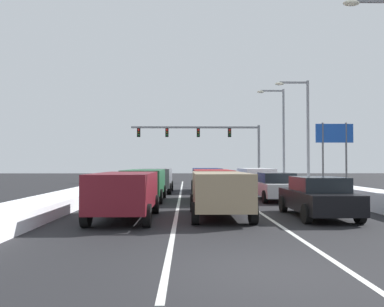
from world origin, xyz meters
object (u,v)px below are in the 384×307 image
(street_lamp_right_mid, at_px, (304,124))
(sedan_silver_right_lane_second, at_px, (276,186))
(suv_maroon_left_lane_nearest, at_px, (125,191))
(roadside_sign_right, at_px, (334,140))
(suv_red_center_lane_second, at_px, (212,182))
(traffic_light_gantry, at_px, (210,137))
(street_lamp_right_far, at_px, (280,128))
(suv_white_right_lane_third, at_px, (255,178))
(suv_green_left_lane_second, at_px, (144,182))
(sedan_black_right_lane_nearest, at_px, (318,197))
(suv_navy_center_lane_third, at_px, (206,177))
(suv_tan_center_lane_nearest, at_px, (220,190))
(suv_gray_left_lane_third, at_px, (157,178))

(street_lamp_right_mid, bearing_deg, sedan_silver_right_lane_second, -115.76)
(suv_maroon_left_lane_nearest, height_order, roadside_sign_right, roadside_sign_right)
(suv_red_center_lane_second, xyz_separation_m, roadside_sign_right, (11.23, 11.97, 3.00))
(traffic_light_gantry, bearing_deg, suv_maroon_left_lane_nearest, -99.80)
(street_lamp_right_far, bearing_deg, roadside_sign_right, -47.59)
(suv_white_right_lane_third, bearing_deg, suv_maroon_left_lane_nearest, -117.83)
(suv_green_left_lane_second, distance_m, street_lamp_right_mid, 14.93)
(sedan_black_right_lane_nearest, relative_size, suv_red_center_lane_second, 0.92)
(sedan_silver_right_lane_second, relative_size, suv_navy_center_lane_third, 0.92)
(suv_white_right_lane_third, bearing_deg, street_lamp_right_far, 66.37)
(suv_white_right_lane_third, xyz_separation_m, suv_tan_center_lane_nearest, (-3.67, -12.96, 0.00))
(sedan_black_right_lane_nearest, bearing_deg, street_lamp_right_mid, 74.72)
(street_lamp_right_mid, bearing_deg, suv_red_center_lane_second, -130.45)
(traffic_light_gantry, bearing_deg, sedan_silver_right_lane_second, -83.92)
(sedan_silver_right_lane_second, relative_size, street_lamp_right_far, 0.49)
(suv_gray_left_lane_third, bearing_deg, suv_tan_center_lane_nearest, -75.16)
(suv_white_right_lane_third, relative_size, suv_gray_left_lane_third, 1.00)
(suv_navy_center_lane_third, height_order, street_lamp_right_mid, street_lamp_right_mid)
(suv_gray_left_lane_third, height_order, traffic_light_gantry, traffic_light_gantry)
(suv_red_center_lane_second, height_order, street_lamp_right_mid, street_lamp_right_mid)
(suv_tan_center_lane_nearest, relative_size, suv_maroon_left_lane_nearest, 1.00)
(suv_white_right_lane_third, bearing_deg, suv_tan_center_lane_nearest, -105.82)
(street_lamp_right_mid, bearing_deg, traffic_light_gantry, 118.09)
(suv_white_right_lane_third, height_order, suv_tan_center_lane_nearest, same)
(suv_navy_center_lane_third, distance_m, suv_maroon_left_lane_nearest, 14.58)
(sedan_silver_right_lane_second, xyz_separation_m, traffic_light_gantry, (-2.23, 20.90, 4.12))
(suv_tan_center_lane_nearest, relative_size, traffic_light_gantry, 0.35)
(traffic_light_gantry, bearing_deg, street_lamp_right_mid, -61.91)
(street_lamp_right_mid, bearing_deg, roadside_sign_right, 39.78)
(traffic_light_gantry, xyz_separation_m, roadside_sign_right, (10.00, -9.18, -0.87))
(traffic_light_gantry, bearing_deg, suv_gray_left_lane_third, -107.33)
(suv_red_center_lane_second, distance_m, suv_gray_left_lane_third, 7.05)
(suv_green_left_lane_second, relative_size, suv_gray_left_lane_third, 1.00)
(street_lamp_right_mid, bearing_deg, suv_navy_center_lane_third, -167.25)
(sedan_black_right_lane_nearest, distance_m, street_lamp_right_far, 23.18)
(suv_tan_center_lane_nearest, xyz_separation_m, roadside_sign_right, (11.38, 18.26, 3.00))
(suv_white_right_lane_third, distance_m, suv_navy_center_lane_third, 3.50)
(sedan_silver_right_lane_second, distance_m, suv_green_left_lane_second, 7.12)
(sedan_black_right_lane_nearest, xyz_separation_m, roadside_sign_right, (7.74, 18.35, 3.25))
(street_lamp_right_mid, height_order, street_lamp_right_far, street_lamp_right_far)
(sedan_black_right_lane_nearest, height_order, suv_tan_center_lane_nearest, suv_tan_center_lane_nearest)
(traffic_light_gantry, xyz_separation_m, street_lamp_right_far, (6.35, -5.19, 0.50))
(street_lamp_right_far, bearing_deg, suv_gray_left_lane_third, -138.34)
(street_lamp_right_mid, bearing_deg, suv_green_left_lane_second, -142.18)
(sedan_silver_right_lane_second, xyz_separation_m, suv_navy_center_lane_third, (-3.39, 7.06, 0.25))
(suv_gray_left_lane_third, relative_size, street_lamp_right_far, 0.54)
(sedan_silver_right_lane_second, bearing_deg, suv_green_left_lane_second, -179.75)
(suv_white_right_lane_third, height_order, suv_green_left_lane_second, same)
(street_lamp_right_far, xyz_separation_m, roadside_sign_right, (3.65, -3.99, -1.37))
(suv_tan_center_lane_nearest, distance_m, traffic_light_gantry, 27.74)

